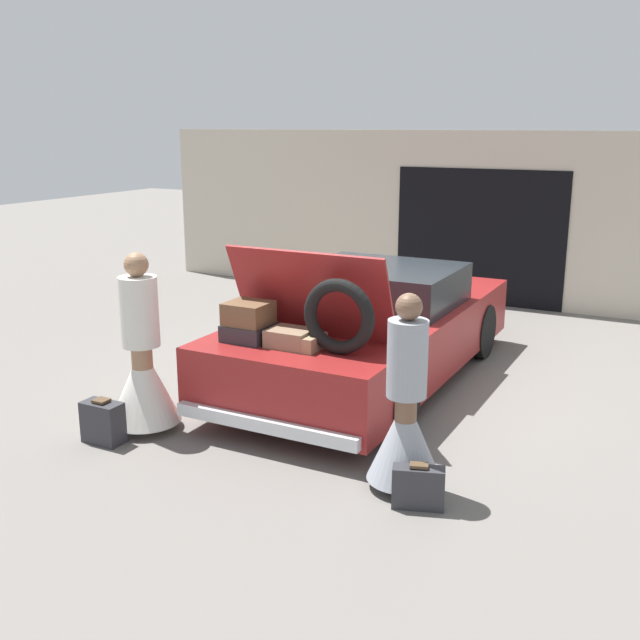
{
  "coord_description": "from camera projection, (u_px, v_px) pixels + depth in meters",
  "views": [
    {
      "loc": [
        3.32,
        -7.63,
        2.89
      ],
      "look_at": [
        0.0,
        -1.27,
        1.0
      ],
      "focal_mm": 42.0,
      "sensor_mm": 36.0,
      "label": 1
    }
  ],
  "objects": [
    {
      "name": "ground_plane",
      "position": [
        370.0,
        378.0,
        8.76
      ],
      "size": [
        40.0,
        40.0,
        0.0
      ],
      "primitive_type": "plane",
      "color": "slate"
    },
    {
      "name": "suitcase_beside_right_person",
      "position": [
        418.0,
        487.0,
        5.78
      ],
      "size": [
        0.43,
        0.27,
        0.37
      ],
      "color": "#2D2D33",
      "rests_on": "ground_plane"
    },
    {
      "name": "suitcase_beside_left_person",
      "position": [
        103.0,
        422.0,
        6.96
      ],
      "size": [
        0.39,
        0.21,
        0.43
      ],
      "color": "#2D2D33",
      "rests_on": "ground_plane"
    },
    {
      "name": "person_left",
      "position": [
        143.0,
        368.0,
        7.17
      ],
      "size": [
        0.69,
        0.69,
        1.74
      ],
      "rotation": [
        0.0,
        0.0,
        -1.54
      ],
      "color": "#997051",
      "rests_on": "ground_plane"
    },
    {
      "name": "person_right",
      "position": [
        405.0,
        421.0,
        6.0
      ],
      "size": [
        0.61,
        0.61,
        1.63
      ],
      "rotation": [
        0.0,
        0.0,
        1.48
      ],
      "color": "brown",
      "rests_on": "ground_plane"
    },
    {
      "name": "garage_wall_back",
      "position": [
        481.0,
        219.0,
        12.19
      ],
      "size": [
        12.0,
        0.14,
        2.8
      ],
      "color": "beige",
      "rests_on": "ground_plane"
    },
    {
      "name": "car",
      "position": [
        370.0,
        329.0,
        8.6
      ],
      "size": [
        2.01,
        4.7,
        1.75
      ],
      "color": "maroon",
      "rests_on": "ground_plane"
    }
  ]
}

